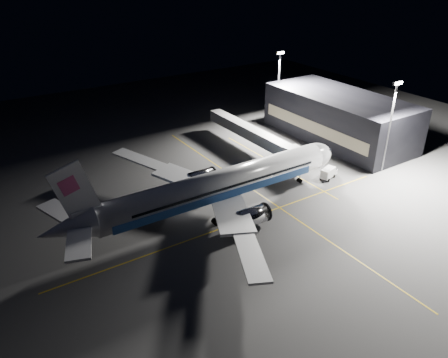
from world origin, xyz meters
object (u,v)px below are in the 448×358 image
safety_cone_a (193,204)px  safety_cone_b (201,191)px  airliner (215,187)px  service_truck (329,172)px  jet_bridge (256,136)px  baggage_tug (182,193)px  floodlight_mast_south (391,119)px  floodlight_mast_north (279,82)px  safety_cone_c (177,182)px

safety_cone_a → safety_cone_b: 5.27m
airliner → service_truck: bearing=-3.8°
jet_bridge → safety_cone_a: jet_bridge is taller
baggage_tug → service_truck: bearing=5.9°
airliner → floodlight_mast_south: size_ratio=2.97×
jet_bridge → service_truck: 20.88m
safety_cone_b → floodlight_mast_north: bearing=31.5°
floodlight_mast_north → service_truck: 37.81m
airliner → floodlight_mast_north: (41.08, 31.99, 7.21)m
safety_cone_a → safety_cone_b: (3.85, 3.60, -0.01)m
floodlight_mast_north → safety_cone_a: 53.23m
safety_cone_a → safety_cone_c: bearing=81.3°
floodlight_mast_north → safety_cone_a: bearing=-147.3°
airliner → safety_cone_c: bearing=94.2°
floodlight_mast_south → jet_bridge: bearing=126.8°
jet_bridge → floodlight_mast_south: 31.05m
safety_cone_b → safety_cone_c: safety_cone_c is taller
baggage_tug → safety_cone_b: size_ratio=5.98×
jet_bridge → airliner: bearing=-142.0°
airliner → floodlight_mast_north: 52.56m
floodlight_mast_north → service_truck: floodlight_mast_north is taller
floodlight_mast_north → safety_cone_b: 48.20m
safety_cone_c → safety_cone_a: bearing=-98.7°
service_truck → safety_cone_b: 28.71m
floodlight_mast_north → safety_cone_b: bearing=-148.5°
floodlight_mast_north → floodlight_mast_south: size_ratio=1.00×
airliner → baggage_tug: 9.65m
jet_bridge → safety_cone_c: size_ratio=58.07×
floodlight_mast_south → service_truck: bearing=161.9°
jet_bridge → baggage_tug: 27.88m
safety_cone_b → safety_cone_a: bearing=-136.9°
safety_cone_a → service_truck: bearing=-10.7°
floodlight_mast_north → safety_cone_b: size_ratio=38.79×
airliner → floodlight_mast_south: 42.13m
floodlight_mast_north → safety_cone_a: (-43.63, -27.99, -12.09)m
safety_cone_a → safety_cone_c: safety_cone_c is taller
baggage_tug → floodlight_mast_south: bearing=5.8°
jet_bridge → baggage_tug: (-25.81, -9.86, -3.72)m
jet_bridge → safety_cone_c: jet_bridge is taller
baggage_tug → safety_cone_b: baggage_tug is taller
service_truck → safety_cone_a: bearing=151.9°
safety_cone_a → airliner: bearing=-57.4°
safety_cone_b → safety_cone_c: bearing=110.0°
safety_cone_b → jet_bridge: bearing=25.6°
jet_bridge → floodlight_mast_south: (18.00, -24.07, 7.79)m
baggage_tug → jet_bridge: bearing=44.7°
floodlight_mast_south → baggage_tug: bearing=162.0°
floodlight_mast_north → floodlight_mast_south: bearing=-90.0°
airliner → safety_cone_c: (-1.03, 14.00, -4.87)m
service_truck → jet_bridge: bearing=87.6°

